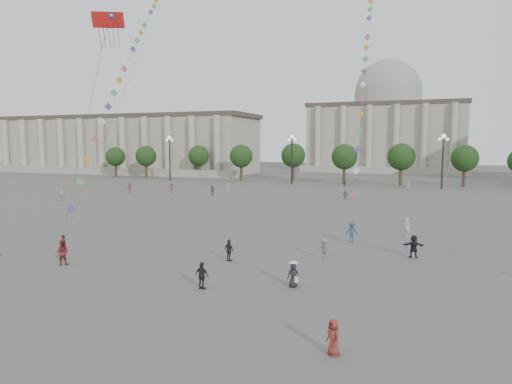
% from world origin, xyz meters
% --- Properties ---
extents(ground, '(360.00, 360.00, 0.00)m').
position_xyz_m(ground, '(0.00, 0.00, 0.00)').
color(ground, '#555250').
rests_on(ground, ground).
extents(hall_west, '(84.00, 26.22, 17.20)m').
position_xyz_m(hall_west, '(-75.00, 93.89, 8.43)').
color(hall_west, '#ABA18F').
rests_on(hall_west, ground).
extents(hall_central, '(48.30, 34.30, 35.50)m').
position_xyz_m(hall_central, '(0.00, 129.22, 14.23)').
color(hall_central, '#ABA18F').
rests_on(hall_central, ground).
extents(tree_row, '(137.12, 5.12, 8.00)m').
position_xyz_m(tree_row, '(0.00, 78.00, 5.39)').
color(tree_row, '#372B1B').
rests_on(tree_row, ground).
extents(lamp_post_far_west, '(2.00, 0.90, 10.65)m').
position_xyz_m(lamp_post_far_west, '(-45.00, 70.00, 7.35)').
color(lamp_post_far_west, '#262628').
rests_on(lamp_post_far_west, ground).
extents(lamp_post_mid_west, '(2.00, 0.90, 10.65)m').
position_xyz_m(lamp_post_mid_west, '(-15.00, 70.00, 7.35)').
color(lamp_post_mid_west, '#262628').
rests_on(lamp_post_mid_west, ground).
extents(lamp_post_mid_east, '(2.00, 0.90, 10.65)m').
position_xyz_m(lamp_post_mid_east, '(15.00, 70.00, 7.35)').
color(lamp_post_mid_east, '#262628').
rests_on(lamp_post_mid_east, ground).
extents(person_crowd_0, '(0.99, 0.78, 1.56)m').
position_xyz_m(person_crowd_0, '(-3.34, 68.00, 0.78)').
color(person_crowd_0, navy).
rests_on(person_crowd_0, ground).
extents(person_crowd_1, '(0.90, 0.97, 1.60)m').
position_xyz_m(person_crowd_1, '(-44.16, 34.36, 0.80)').
color(person_crowd_1, silver).
rests_on(person_crowd_1, ground).
extents(person_crowd_2, '(1.18, 1.24, 1.69)m').
position_xyz_m(person_crowd_2, '(-38.20, 44.53, 0.85)').
color(person_crowd_2, maroon).
rests_on(person_crowd_2, ground).
extents(person_crowd_3, '(1.73, 0.78, 1.79)m').
position_xyz_m(person_crowd_3, '(11.02, 12.33, 0.90)').
color(person_crowd_3, black).
rests_on(person_crowd_3, ground).
extents(person_crowd_4, '(1.77, 1.35, 1.87)m').
position_xyz_m(person_crowd_4, '(8.97, 65.96, 0.93)').
color(person_crowd_4, white).
rests_on(person_crowd_4, ground).
extents(person_crowd_6, '(1.23, 1.04, 1.65)m').
position_xyz_m(person_crowd_6, '(4.55, 9.46, 0.82)').
color(person_crowd_6, slate).
rests_on(person_crowd_6, ground).
extents(person_crowd_10, '(0.58, 0.67, 1.54)m').
position_xyz_m(person_crowd_10, '(-22.58, 53.19, 0.77)').
color(person_crowd_10, beige).
rests_on(person_crowd_10, ground).
extents(person_crowd_12, '(1.46, 1.03, 1.52)m').
position_xyz_m(person_crowd_12, '(0.19, 47.33, 0.76)').
color(person_crowd_12, slate).
rests_on(person_crowd_12, ground).
extents(person_crowd_13, '(0.73, 0.79, 1.81)m').
position_xyz_m(person_crowd_13, '(10.27, 20.82, 0.91)').
color(person_crowd_13, silver).
rests_on(person_crowd_13, ground).
extents(person_crowd_16, '(1.17, 0.63, 1.89)m').
position_xyz_m(person_crowd_16, '(-21.96, 45.05, 0.95)').
color(person_crowd_16, slate).
rests_on(person_crowd_16, ground).
extents(person_crowd_17, '(0.96, 1.27, 1.75)m').
position_xyz_m(person_crowd_17, '(-30.49, 46.20, 0.87)').
color(person_crowd_17, maroon).
rests_on(person_crowd_17, ground).
extents(person_crowd_19, '(0.88, 0.89, 1.55)m').
position_xyz_m(person_crowd_19, '(8.20, -6.17, 0.78)').
color(person_crowd_19, maroon).
rests_on(person_crowd_19, ground).
extents(tourist_0, '(1.01, 0.76, 1.59)m').
position_xyz_m(tourist_0, '(-15.41, 3.85, 0.79)').
color(tourist_0, maroon).
rests_on(tourist_0, ground).
extents(tourist_1, '(1.05, 0.80, 1.67)m').
position_xyz_m(tourist_1, '(-2.05, 6.42, 0.83)').
color(tourist_1, '#232228').
rests_on(tourist_1, ground).
extents(tourist_4, '(1.05, 0.60, 1.69)m').
position_xyz_m(tourist_4, '(-0.95, -0.28, 0.85)').
color(tourist_4, black).
rests_on(tourist_4, ground).
extents(kite_flyer_0, '(1.09, 0.98, 1.85)m').
position_xyz_m(kite_flyer_0, '(-13.16, 1.31, 0.92)').
color(kite_flyer_0, maroon).
rests_on(kite_flyer_0, ground).
extents(kite_flyer_1, '(1.41, 1.30, 1.90)m').
position_xyz_m(kite_flyer_1, '(5.71, 16.15, 0.95)').
color(kite_flyer_1, navy).
rests_on(kite_flyer_1, ground).
extents(hat_person, '(0.87, 0.76, 1.69)m').
position_xyz_m(hat_person, '(4.18, 2.03, 0.81)').
color(hat_person, black).
rests_on(hat_person, ground).
extents(dragon_kite, '(3.98, 1.44, 16.92)m').
position_xyz_m(dragon_kite, '(-9.74, 2.96, 16.67)').
color(dragon_kite, red).
rests_on(dragon_kite, ground).
extents(kite_train_west, '(18.34, 47.93, 65.68)m').
position_xyz_m(kite_train_west, '(-22.60, 26.92, 23.19)').
color(kite_train_west, '#3F3F3F').
rests_on(kite_train_west, ground).
extents(kite_train_mid, '(3.81, 44.89, 64.66)m').
position_xyz_m(kite_train_mid, '(4.07, 40.06, 26.45)').
color(kite_train_mid, '#3F3F3F').
rests_on(kite_train_mid, ground).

